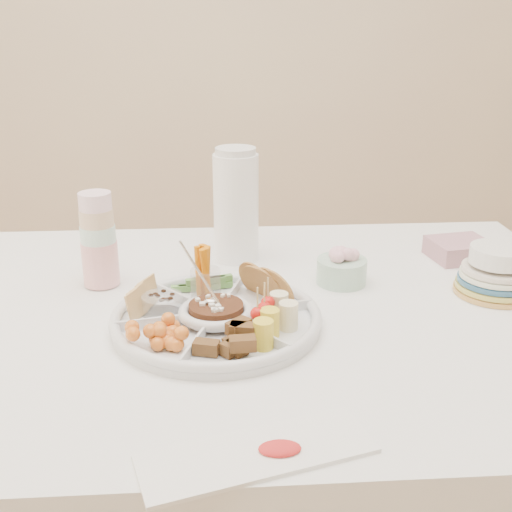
{
  "coord_description": "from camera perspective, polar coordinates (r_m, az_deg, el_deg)",
  "views": [
    {
      "loc": [
        -0.03,
        -1.14,
        1.3
      ],
      "look_at": [
        0.05,
        0.02,
        0.86
      ],
      "focal_mm": 45.0,
      "sensor_mm": 36.0,
      "label": 1
    }
  ],
  "objects": [
    {
      "name": "flower_bowl",
      "position": [
        1.37,
        7.64,
        -0.83
      ],
      "size": [
        0.11,
        0.11,
        0.08
      ],
      "primitive_type": "cylinder",
      "rotation": [
        0.0,
        0.0,
        0.08
      ],
      "color": "#ADCFBC",
      "rests_on": "dining_table"
    },
    {
      "name": "placemat",
      "position": [
        0.88,
        0.08,
        -17.13
      ],
      "size": [
        0.33,
        0.19,
        0.01
      ],
      "primitive_type": "cube",
      "rotation": [
        0.0,
        0.0,
        0.28
      ],
      "color": "silver",
      "rests_on": "dining_table"
    },
    {
      "name": "granola_chunks",
      "position": [
        1.06,
        -2.13,
        -7.64
      ],
      "size": [
        0.13,
        0.13,
        0.05
      ],
      "primitive_type": null,
      "rotation": [
        0.0,
        0.0,
        0.19
      ],
      "color": "brown",
      "rests_on": "party_tray"
    },
    {
      "name": "thermos",
      "position": [
        1.47,
        -1.79,
        4.67
      ],
      "size": [
        0.13,
        0.13,
        0.27
      ],
      "primitive_type": "cylinder",
      "rotation": [
        0.0,
        0.0,
        0.35
      ],
      "color": "white",
      "rests_on": "dining_table"
    },
    {
      "name": "cherries",
      "position": [
        1.1,
        -8.65,
        -6.74
      ],
      "size": [
        0.13,
        0.13,
        0.04
      ],
      "primitive_type": null,
      "rotation": [
        0.0,
        0.0,
        0.19
      ],
      "color": "orange",
      "rests_on": "party_tray"
    },
    {
      "name": "napkin_stack",
      "position": [
        1.58,
        17.63,
        0.57
      ],
      "size": [
        0.15,
        0.13,
        0.04
      ],
      "primitive_type": "cube",
      "rotation": [
        0.0,
        0.0,
        0.17
      ],
      "color": "#B57F8E",
      "rests_on": "dining_table"
    },
    {
      "name": "bean_dip",
      "position": [
        1.18,
        -3.56,
        -4.99
      ],
      "size": [
        0.12,
        0.12,
        0.04
      ],
      "primitive_type": "cylinder",
      "rotation": [
        0.0,
        0.0,
        0.19
      ],
      "color": "#4F1C0F",
      "rests_on": "party_tray"
    },
    {
      "name": "wall_back",
      "position": [
        3.14,
        -3.7,
        21.64
      ],
      "size": [
        4.0,
        0.02,
        2.7
      ],
      "primitive_type": "cube",
      "color": "beige",
      "rests_on": "ground"
    },
    {
      "name": "plate_stack",
      "position": [
        1.39,
        20.6,
        -1.16
      ],
      "size": [
        0.2,
        0.2,
        0.1
      ],
      "primitive_type": "cylinder",
      "rotation": [
        0.0,
        0.0,
        -0.29
      ],
      "color": "#E4BA59",
      "rests_on": "dining_table"
    },
    {
      "name": "pita_raisins",
      "position": [
        1.22,
        -9.41,
        -3.65
      ],
      "size": [
        0.12,
        0.12,
        0.06
      ],
      "primitive_type": null,
      "rotation": [
        0.0,
        0.0,
        0.19
      ],
      "color": "tan",
      "rests_on": "party_tray"
    },
    {
      "name": "tortillas",
      "position": [
        1.25,
        0.86,
        -2.6
      ],
      "size": [
        0.12,
        0.12,
        0.06
      ],
      "primitive_type": null,
      "rotation": [
        0.0,
        0.0,
        0.19
      ],
      "color": "olive",
      "rests_on": "party_tray"
    },
    {
      "name": "cup_stack",
      "position": [
        1.37,
        -13.84,
        1.52
      ],
      "size": [
        0.09,
        0.09,
        0.21
      ],
      "primitive_type": "cylinder",
      "rotation": [
        0.0,
        0.0,
        0.21
      ],
      "color": "white",
      "rests_on": "dining_table"
    },
    {
      "name": "party_tray",
      "position": [
        1.18,
        -3.56,
        -5.32
      ],
      "size": [
        0.45,
        0.45,
        0.04
      ],
      "primitive_type": "cylinder",
      "rotation": [
        0.0,
        0.0,
        0.19
      ],
      "color": "white",
      "rests_on": "dining_table"
    },
    {
      "name": "carrot_cucumber",
      "position": [
        1.28,
        -4.78,
        -1.17
      ],
      "size": [
        0.14,
        0.14,
        0.11
      ],
      "primitive_type": null,
      "rotation": [
        0.0,
        0.0,
        0.19
      ],
      "color": "orange",
      "rests_on": "party_tray"
    },
    {
      "name": "dining_table",
      "position": [
        1.47,
        -2.12,
        -18.17
      ],
      "size": [
        1.52,
        1.02,
        0.76
      ],
      "primitive_type": "cube",
      "color": "white",
      "rests_on": "floor"
    },
    {
      "name": "banana_tomato",
      "position": [
        1.14,
        2.67,
        -4.41
      ],
      "size": [
        0.13,
        0.13,
        0.09
      ],
      "primitive_type": null,
      "rotation": [
        0.0,
        0.0,
        0.19
      ],
      "color": "#DEDB57",
      "rests_on": "party_tray"
    }
  ]
}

